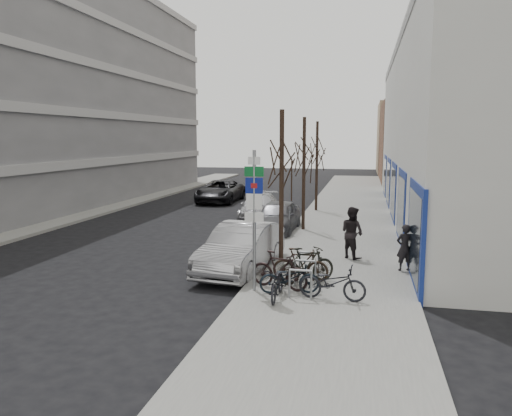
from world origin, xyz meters
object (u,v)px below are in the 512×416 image
at_px(bike_rack, 305,270).
at_px(meter_front, 266,243).
at_px(meter_mid, 289,218).
at_px(parked_car_front, 241,248).
at_px(tree_mid, 304,147).
at_px(bike_mid_curb, 289,275).
at_px(bike_near_left, 278,280).
at_px(highway_sign_pole, 254,212).
at_px(tree_far, 317,145).
at_px(parked_car_mid, 277,217).
at_px(bike_mid_inner, 307,265).
at_px(lane_car, 220,191).
at_px(pedestrian_near, 405,248).
at_px(bike_near_right, 279,270).
at_px(bike_far_inner, 301,264).
at_px(tree_near, 282,150).
at_px(parked_car_back, 260,207).
at_px(pedestrian_far, 352,232).
at_px(meter_back, 304,203).

distance_m(bike_rack, meter_front, 2.92).
height_order(meter_mid, parked_car_front, parked_car_front).
bearing_deg(tree_mid, bike_mid_curb, -85.28).
bearing_deg(bike_mid_curb, meter_mid, -5.42).
relative_size(bike_rack, bike_near_left, 1.33).
bearing_deg(highway_sign_pole, tree_far, 89.31).
distance_m(bike_near_left, parked_car_mid, 10.42).
bearing_deg(bike_mid_inner, bike_mid_curb, 126.91).
relative_size(meter_front, meter_mid, 1.00).
bearing_deg(lane_car, pedestrian_near, -56.18).
bearing_deg(pedestrian_near, parked_car_mid, -70.82).
distance_m(highway_sign_pole, tree_mid, 10.15).
height_order(bike_near_right, bike_mid_inner, bike_mid_inner).
height_order(highway_sign_pole, bike_mid_inner, highway_sign_pole).
height_order(bike_near_right, parked_car_front, parked_car_front).
height_order(bike_far_inner, parked_car_front, parked_car_front).
relative_size(bike_mid_inner, lane_car, 0.34).
bearing_deg(tree_near, parked_car_mid, 101.06).
xyz_separation_m(parked_car_back, pedestrian_near, (7.00, -9.91, 0.22)).
bearing_deg(bike_near_left, pedestrian_far, 69.96).
height_order(tree_mid, pedestrian_near, tree_mid).
xyz_separation_m(tree_near, meter_mid, (-0.45, 5.00, -3.19)).
bearing_deg(meter_back, parked_car_mid, -99.76).
relative_size(parked_car_mid, pedestrian_near, 2.89).
distance_m(bike_mid_inner, parked_car_front, 2.79).
bearing_deg(lane_car, tree_mid, -54.75).
distance_m(bike_mid_curb, lane_car, 21.75).
bearing_deg(tree_far, bike_near_right, -88.29).
distance_m(parked_car_back, pedestrian_far, 9.98).
bearing_deg(pedestrian_near, bike_near_right, 16.97).
bearing_deg(bike_far_inner, meter_mid, 11.21).
bearing_deg(lane_car, bike_near_right, -68.88).
bearing_deg(bike_far_inner, lane_car, 23.28).
bearing_deg(pedestrian_near, bike_far_inner, 10.91).
bearing_deg(parked_car_front, bike_near_left, -53.27).
distance_m(tree_mid, meter_front, 7.70).
distance_m(meter_mid, parked_car_mid, 1.37).
bearing_deg(pedestrian_near, meter_front, -18.75).
bearing_deg(parked_car_mid, parked_car_back, 116.28).
height_order(parked_car_mid, pedestrian_far, pedestrian_far).
bearing_deg(tree_mid, bike_far_inner, -83.58).
bearing_deg(tree_far, parked_car_mid, -99.92).
height_order(bike_near_left, bike_near_right, bike_near_right).
bearing_deg(meter_front, meter_back, 90.00).
bearing_deg(highway_sign_pole, meter_front, 94.75).
xyz_separation_m(bike_rack, lane_car, (-8.35, 19.55, 0.11)).
distance_m(bike_rack, meter_back, 13.50).
bearing_deg(meter_front, bike_mid_curb, -67.39).
height_order(tree_far, meter_front, tree_far).
relative_size(bike_mid_curb, lane_car, 0.31).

